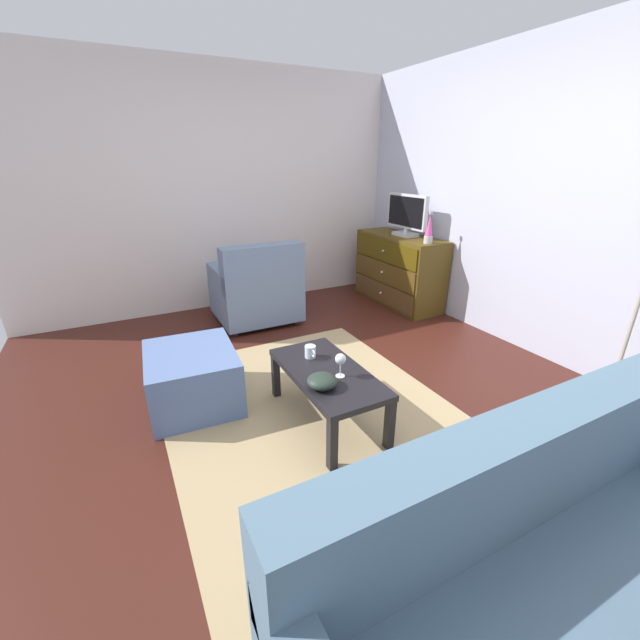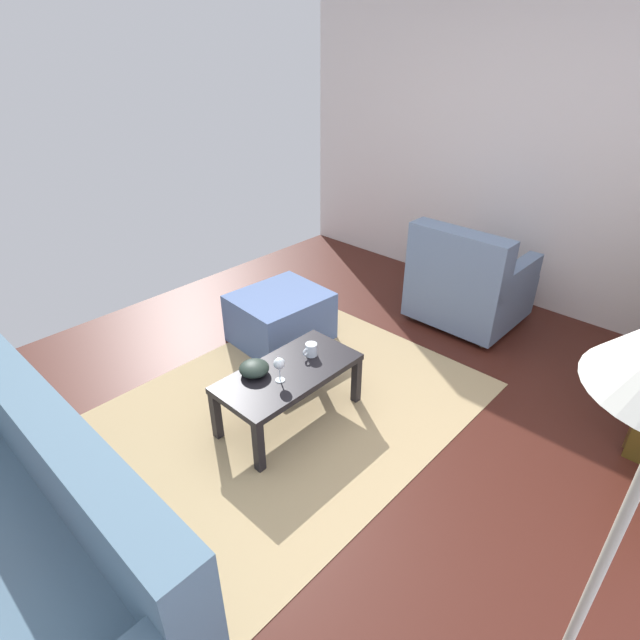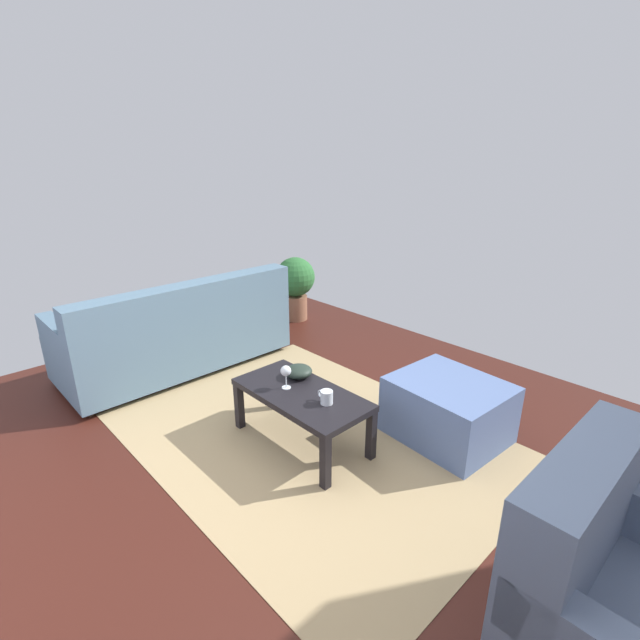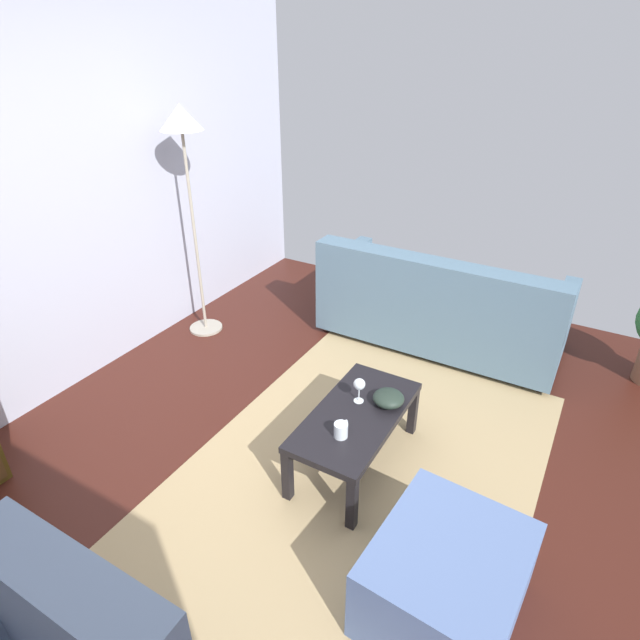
# 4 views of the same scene
# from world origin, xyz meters

# --- Properties ---
(ground_plane) EXTENTS (5.41, 4.64, 0.05)m
(ground_plane) POSITION_xyz_m (0.00, 0.00, -0.03)
(ground_plane) COLOR #401A12
(wall_accent_rear) EXTENTS (5.41, 0.12, 2.60)m
(wall_accent_rear) POSITION_xyz_m (0.00, 2.08, 1.30)
(wall_accent_rear) COLOR #B2B5CA
(wall_accent_rear) RESTS_ON ground_plane
(area_rug) EXTENTS (2.60, 1.90, 0.01)m
(area_rug) POSITION_xyz_m (0.20, -0.20, 0.00)
(area_rug) COLOR tan
(area_rug) RESTS_ON ground_plane
(coffee_table) EXTENTS (0.92, 0.45, 0.38)m
(coffee_table) POSITION_xyz_m (0.21, -0.13, 0.32)
(coffee_table) COLOR black
(coffee_table) RESTS_ON ground_plane
(wine_glass) EXTENTS (0.07, 0.07, 0.16)m
(wine_glass) POSITION_xyz_m (0.31, -0.09, 0.49)
(wine_glass) COLOR silver
(wine_glass) RESTS_ON coffee_table
(mug) EXTENTS (0.11, 0.08, 0.08)m
(mug) POSITION_xyz_m (-0.01, -0.15, 0.42)
(mug) COLOR silver
(mug) RESTS_ON coffee_table
(bowl_decorative) EXTENTS (0.18, 0.18, 0.08)m
(bowl_decorative) POSITION_xyz_m (0.37, -0.26, 0.42)
(bowl_decorative) COLOR #222F27
(bowl_decorative) RESTS_ON coffee_table
(couch_large) EXTENTS (0.85, 1.91, 0.83)m
(couch_large) POSITION_xyz_m (1.80, -0.10, 0.33)
(couch_large) COLOR #332319
(couch_large) RESTS_ON ground_plane
(ottoman) EXTENTS (0.74, 0.65, 0.40)m
(ottoman) POSITION_xyz_m (-0.41, -0.88, 0.20)
(ottoman) COLOR #556C9E
(ottoman) RESTS_ON ground_plane
(standing_lamp) EXTENTS (0.32, 0.32, 1.84)m
(standing_lamp) POSITION_xyz_m (1.00, 1.72, 1.58)
(standing_lamp) COLOR #A59E8C
(standing_lamp) RESTS_ON ground_plane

